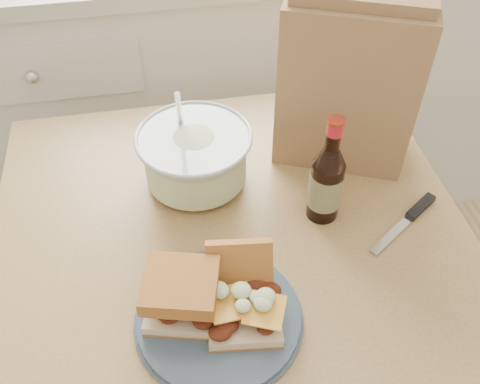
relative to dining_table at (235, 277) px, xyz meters
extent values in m
cube|color=silver|center=(0.09, 0.93, -0.18)|extent=(2.40, 0.60, 0.90)
cube|color=tan|center=(0.00, 0.00, 0.09)|extent=(0.89, 0.89, 0.04)
cube|color=tan|center=(-0.40, 0.40, -0.28)|extent=(0.06, 0.06, 0.70)
cube|color=tan|center=(0.40, 0.40, -0.28)|extent=(0.06, 0.06, 0.70)
cylinder|color=#3C4E60|center=(-0.05, -0.16, 0.12)|extent=(0.27, 0.27, 0.02)
cube|color=beige|center=(-0.11, -0.14, 0.14)|extent=(0.14, 0.13, 0.02)
cube|color=#F8A731|center=(-0.11, -0.14, 0.17)|extent=(0.08, 0.08, 0.00)
cube|color=#9D6429|center=(-0.11, -0.14, 0.20)|extent=(0.14, 0.13, 0.03)
cube|color=beige|center=(-0.01, -0.17, 0.14)|extent=(0.13, 0.12, 0.02)
cube|color=#F8A731|center=(-0.01, -0.17, 0.17)|extent=(0.07, 0.07, 0.00)
cube|color=#9D6429|center=(-0.01, -0.11, 0.17)|extent=(0.12, 0.09, 0.10)
cone|color=silver|center=(-0.05, 0.18, 0.17)|extent=(0.22, 0.22, 0.12)
cylinder|color=white|center=(-0.05, 0.18, 0.16)|extent=(0.20, 0.20, 0.08)
torus|color=silver|center=(-0.05, 0.18, 0.22)|extent=(0.23, 0.23, 0.01)
cylinder|color=silver|center=(-0.07, 0.21, 0.26)|extent=(0.02, 0.09, 0.15)
cylinder|color=black|center=(0.18, 0.04, 0.17)|extent=(0.06, 0.06, 0.13)
cone|color=black|center=(0.18, 0.04, 0.26)|extent=(0.06, 0.06, 0.04)
cylinder|color=black|center=(0.18, 0.04, 0.30)|extent=(0.03, 0.03, 0.05)
cylinder|color=red|center=(0.18, 0.04, 0.32)|extent=(0.03, 0.03, 0.02)
cylinder|color=maroon|center=(0.18, 0.04, 0.33)|extent=(0.03, 0.03, 0.01)
cylinder|color=#2C391C|center=(0.18, 0.04, 0.18)|extent=(0.06, 0.06, 0.07)
cube|color=silver|center=(0.30, -0.03, 0.11)|extent=(0.12, 0.09, 0.00)
cube|color=black|center=(0.37, 0.02, 0.12)|extent=(0.08, 0.06, 0.01)
cube|color=olive|center=(0.27, 0.23, 0.28)|extent=(0.31, 0.26, 0.35)
camera|label=1|loc=(-0.10, -0.61, 0.88)|focal=40.00mm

